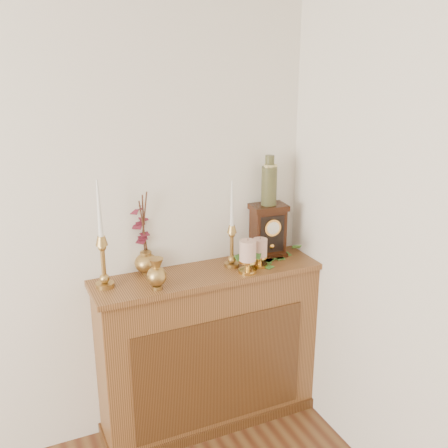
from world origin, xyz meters
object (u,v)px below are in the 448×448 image
candlestick_center (232,239)px  mantel_clock (268,231)px  ceramic_vase (269,183)px  ginger_jar (142,235)px  candlestick_left (103,253)px  bud_vase (157,274)px

candlestick_center → mantel_clock: (0.25, 0.06, -0.01)m
mantel_clock → ceramic_vase: size_ratio=1.08×
ginger_jar → ceramic_vase: bearing=-5.3°
candlestick_center → ginger_jar: size_ratio=1.05×
candlestick_left → mantel_clock: size_ratio=1.81×
mantel_clock → ceramic_vase: (0.00, 0.00, 0.27)m
bud_vase → ginger_jar: size_ratio=0.35×
candlestick_left → ginger_jar: (0.23, 0.11, 0.02)m
candlestick_left → bud_vase: (0.23, -0.13, -0.10)m
mantel_clock → candlestick_center: bearing=-160.8°
ginger_jar → mantel_clock: ginger_jar is taller
candlestick_left → ginger_jar: candlestick_left is taller
ginger_jar → ceramic_vase: size_ratio=1.63×
bud_vase → mantel_clock: bearing=13.7°
candlestick_left → mantel_clock: candlestick_left is taller
mantel_clock → ceramic_vase: 0.27m
bud_vase → ginger_jar: bearing=89.8°
bud_vase → mantel_clock: mantel_clock is taller
candlestick_left → candlestick_center: 0.68m
candlestick_left → ginger_jar: bearing=26.2°
bud_vase → ceramic_vase: 0.80m
candlestick_left → ceramic_vase: 0.96m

